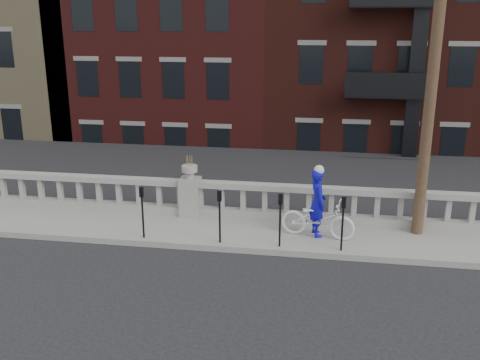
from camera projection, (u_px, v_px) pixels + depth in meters
name	position (u px, v px, depth m)	size (l,w,h in m)	color
ground	(146.00, 284.00, 11.65)	(120.00, 120.00, 0.00)	black
sidewalk	(182.00, 230.00, 14.46)	(32.00, 2.20, 0.15)	gray
balustrade	(190.00, 199.00, 15.19)	(28.00, 0.34, 1.03)	gray
planter_pedestal	(190.00, 192.00, 15.14)	(0.55, 0.55, 1.76)	gray
lower_level	(276.00, 69.00, 32.57)	(80.00, 44.00, 20.80)	#605E59
utility_pole	(437.00, 32.00, 12.58)	(1.60, 0.28, 10.00)	#422D1E
parking_meter_a	(142.00, 206.00, 13.51)	(0.10, 0.09, 1.36)	black
parking_meter_b	(220.00, 211.00, 13.20)	(0.10, 0.09, 1.36)	black
parking_meter_c	(280.00, 214.00, 12.97)	(0.10, 0.09, 1.36)	black
parking_meter_d	(343.00, 218.00, 12.74)	(0.10, 0.09, 1.36)	black
bicycle	(318.00, 219.00, 13.66)	(0.66, 1.90, 1.00)	white
cyclist	(318.00, 203.00, 13.67)	(0.65, 0.42, 1.77)	#0D0BAC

